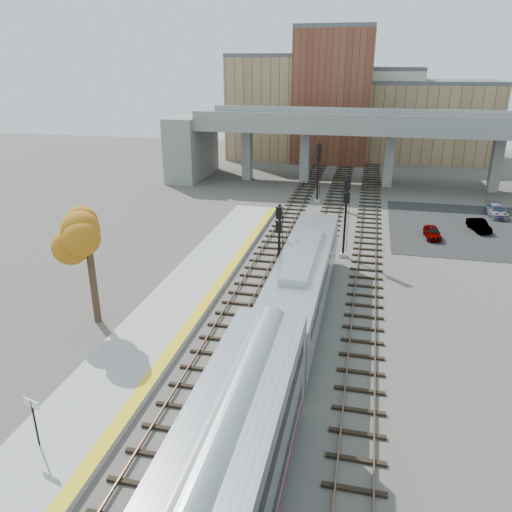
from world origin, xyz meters
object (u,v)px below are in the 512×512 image
at_px(locomotive, 303,280).
at_px(car_a, 432,232).
at_px(car_c, 497,211).
at_px(tree, 87,236).
at_px(car_b, 479,225).
at_px(signal_mast_mid, 345,219).
at_px(signal_mast_near, 279,251).
at_px(signal_mast_far, 318,173).

bearing_deg(locomotive, car_a, 60.53).
bearing_deg(car_c, tree, -137.35).
relative_size(locomotive, car_b, 5.66).
height_order(locomotive, car_a, locomotive).
distance_m(car_b, car_c, 6.29).
distance_m(locomotive, signal_mast_mid, 10.88).
height_order(signal_mast_near, tree, tree).
height_order(locomotive, signal_mast_near, signal_mast_near).
height_order(signal_mast_mid, tree, tree).
distance_m(locomotive, car_b, 25.11).
bearing_deg(locomotive, signal_mast_mid, 79.36).
xyz_separation_m(signal_mast_near, signal_mast_mid, (4.10, 7.71, 0.30)).
distance_m(locomotive, signal_mast_far, 27.95).
distance_m(locomotive, signal_mast_near, 3.68).
relative_size(locomotive, signal_mast_near, 2.99).
height_order(signal_mast_mid, car_b, signal_mast_mid).
distance_m(signal_mast_near, car_b, 24.22).
bearing_deg(car_b, signal_mast_mid, -156.28).
relative_size(signal_mast_far, car_a, 2.13).
height_order(car_a, car_b, car_b).
height_order(tree, car_b, tree).
height_order(tree, car_c, tree).
xyz_separation_m(tree, car_c, (29.47, 30.26, -5.06)).
xyz_separation_m(locomotive, signal_mast_far, (-2.10, 27.85, 1.10)).
bearing_deg(car_a, car_b, 29.60).
distance_m(signal_mast_mid, car_c, 21.83).
xyz_separation_m(signal_mast_mid, car_c, (15.09, 15.54, -2.69)).
bearing_deg(tree, signal_mast_far, 72.16).
xyz_separation_m(tree, car_a, (22.15, 21.38, -5.11)).
bearing_deg(tree, signal_mast_mid, 45.68).
bearing_deg(tree, car_c, 45.76).
bearing_deg(signal_mast_near, car_a, 50.43).
relative_size(car_a, car_c, 0.79).
xyz_separation_m(locomotive, car_b, (14.38, 20.51, -1.68)).
bearing_deg(locomotive, tree, -161.75).
xyz_separation_m(signal_mast_mid, car_b, (12.38, 9.87, -2.73)).
bearing_deg(signal_mast_far, tree, -107.84).
xyz_separation_m(signal_mast_mid, signal_mast_far, (-4.10, 17.21, 0.05)).
height_order(signal_mast_mid, car_a, signal_mast_mid).
distance_m(signal_mast_near, car_c, 30.25).
distance_m(signal_mast_mid, tree, 20.71).
bearing_deg(car_b, signal_mast_near, -147.99).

